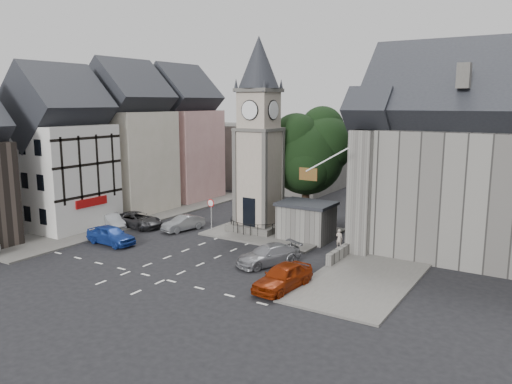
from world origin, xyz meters
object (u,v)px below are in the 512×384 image
Objects in this scene: car_west_blue at (111,235)px; clock_tower at (259,136)px; stone_shelter at (306,221)px; pedestrian at (339,239)px; car_east_red at (283,277)px.

clock_tower is at bearing -34.74° from car_west_blue.
stone_shelter is 0.99× the size of car_west_blue.
pedestrian is at bearing -58.54° from car_west_blue.
stone_shelter is at bearing 114.45° from car_east_red.
car_east_red is at bearing 95.93° from pedestrian.
pedestrian is (-0.50, 9.70, -0.02)m from car_east_red.
clock_tower is 3.74× the size of car_west_blue.
stone_shelter is 11.16m from car_east_red.
clock_tower is 8.15m from stone_shelter.
car_east_red is 9.71m from pedestrian.
pedestrian is (15.50, 8.48, 0.01)m from car_west_blue.
car_west_blue is at bearing -179.33° from car_east_red.
car_west_blue is (-12.30, -9.28, -0.81)m from stone_shelter.
clock_tower reaches higher than pedestrian.
car_west_blue is (-7.50, -9.77, -7.38)m from clock_tower.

